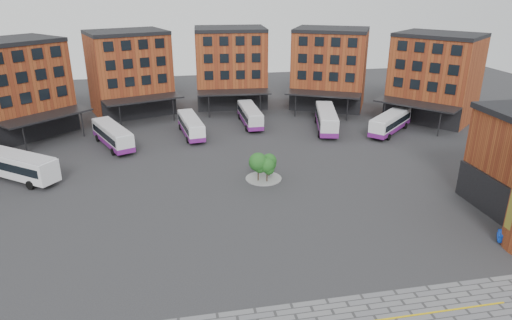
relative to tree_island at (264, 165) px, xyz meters
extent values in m
plane|color=#28282B|center=(-1.94, -11.60, -2.03)|extent=(160.00, 160.00, 0.00)
cube|color=brown|center=(-33.39, 25.32, 4.97)|extent=(16.35, 16.13, 14.00)
cube|color=black|center=(-30.14, 21.72, -0.03)|extent=(10.00, 9.07, 4.00)
cube|color=black|center=(-33.39, 25.32, 12.27)|extent=(16.55, 16.35, 0.60)
cube|color=black|center=(-30.01, 21.57, 7.17)|extent=(8.60, 7.77, 8.00)
cube|color=black|center=(-28.57, 19.97, 1.97)|extent=(12.61, 11.97, 0.25)
cylinder|color=black|center=(-30.74, 15.59, -0.03)|extent=(0.20, 0.20, 4.00)
cylinder|color=black|center=(-23.98, 21.68, -0.03)|extent=(0.20, 0.20, 4.00)
cube|color=brown|center=(-17.24, 34.84, 4.97)|extent=(15.55, 13.69, 14.00)
cube|color=black|center=(-15.66, 30.25, -0.03)|extent=(12.45, 4.71, 4.00)
cube|color=black|center=(-17.24, 34.84, 12.27)|extent=(15.65, 13.97, 0.60)
cube|color=black|center=(-15.59, 30.06, 7.17)|extent=(10.87, 3.87, 8.00)
cube|color=black|center=(-14.89, 28.03, 1.97)|extent=(13.72, 8.39, 0.25)
cylinder|color=black|center=(-18.61, 24.84, -0.03)|extent=(0.20, 0.20, 4.00)
cylinder|color=black|center=(-10.01, 27.81, -0.03)|extent=(0.20, 0.20, 4.00)
cube|color=brown|center=(1.34, 37.28, 4.97)|extent=(13.67, 10.88, 14.00)
cube|color=black|center=(1.00, 32.44, -0.03)|extent=(13.00, 1.41, 4.00)
cube|color=black|center=(1.34, 37.28, 12.27)|extent=(13.69, 11.18, 0.60)
cube|color=black|center=(0.99, 32.24, 7.17)|extent=(11.42, 0.95, 8.00)
cube|color=black|center=(0.84, 30.10, 1.97)|extent=(13.28, 5.30, 0.25)
cylinder|color=black|center=(-3.82, 28.62, -0.03)|extent=(0.20, 0.20, 4.00)
cylinder|color=black|center=(5.25, 27.99, -0.03)|extent=(0.20, 0.20, 4.00)
cube|color=brown|center=(19.40, 32.27, 4.97)|extent=(16.12, 14.81, 14.00)
cube|color=black|center=(17.20, 27.95, -0.03)|extent=(11.81, 6.35, 4.00)
cube|color=black|center=(19.40, 32.27, 12.27)|extent=(16.26, 15.08, 0.60)
cube|color=black|center=(17.11, 27.77, 7.17)|extent=(10.26, 5.33, 8.00)
cube|color=black|center=(16.13, 25.86, 1.97)|extent=(13.58, 9.82, 0.25)
cylinder|color=black|center=(11.26, 26.32, -0.03)|extent=(0.20, 0.20, 4.00)
cylinder|color=black|center=(19.37, 22.19, -0.03)|extent=(0.20, 0.20, 4.00)
cube|color=brown|center=(34.07, 20.61, 4.97)|extent=(16.02, 16.39, 14.00)
cube|color=black|center=(30.35, 17.49, -0.03)|extent=(8.74, 10.28, 4.00)
cube|color=black|center=(34.07, 20.61, 12.27)|extent=(16.25, 16.58, 0.60)
cube|color=black|center=(30.20, 17.36, 7.17)|extent=(7.47, 8.86, 8.00)
cube|color=black|center=(28.55, 15.98, 1.97)|extent=(11.73, 12.79, 0.25)
cylinder|color=black|center=(24.25, 18.31, -0.03)|extent=(0.20, 0.20, 4.00)
cylinder|color=black|center=(30.10, 11.34, -0.03)|extent=(0.20, 0.20, 4.00)
cube|color=black|center=(20.96, -13.60, -0.03)|extent=(0.40, 12.00, 4.00)
cylinder|color=gray|center=(0.06, 0.40, -1.97)|extent=(4.40, 4.40, 0.12)
cylinder|color=#332114|center=(-0.74, -0.20, -1.13)|extent=(0.14, 0.14, 1.79)
sphere|color=#22571D|center=(-0.74, -0.20, 0.48)|extent=(2.25, 2.25, 2.25)
sphere|color=#22571D|center=(-0.54, -0.35, -0.06)|extent=(1.58, 1.58, 1.58)
cylinder|color=#332114|center=(0.86, 1.00, -1.29)|extent=(0.14, 0.14, 1.47)
sphere|color=#22571D|center=(0.86, 1.00, 0.03)|extent=(1.85, 1.85, 1.85)
sphere|color=#22571D|center=(1.06, 0.85, -0.41)|extent=(1.29, 1.29, 1.29)
cylinder|color=#332114|center=(0.26, -0.60, -1.26)|extent=(0.14, 0.14, 1.54)
sphere|color=#22571D|center=(0.26, -0.60, 0.13)|extent=(1.83, 1.83, 1.83)
sphere|color=#22571D|center=(0.46, -0.75, -0.33)|extent=(1.28, 1.28, 1.28)
cube|color=white|center=(-29.30, 5.96, -0.10)|extent=(11.12, 9.38, 2.65)
cube|color=black|center=(-29.30, 5.96, 0.09)|extent=(10.40, 8.85, 1.03)
cube|color=silver|center=(-29.30, 5.96, 1.28)|extent=(10.67, 9.00, 0.13)
cylinder|color=black|center=(-31.51, 9.35, -1.49)|extent=(1.06, 0.92, 1.08)
cylinder|color=black|center=(-27.09, 2.57, -1.49)|extent=(1.06, 0.92, 1.08)
cylinder|color=black|center=(-25.45, 4.73, -1.49)|extent=(1.06, 0.92, 1.08)
cube|color=silver|center=(-19.03, 16.10, -0.23)|extent=(6.79, 11.23, 2.48)
cube|color=black|center=(-19.03, 16.10, -0.05)|extent=(6.48, 10.44, 0.96)
cube|color=silver|center=(-19.03, 16.10, 1.07)|extent=(6.51, 10.78, 0.12)
cube|color=black|center=(-21.22, 21.12, 0.00)|extent=(2.02, 0.97, 1.12)
cube|color=#6B1A78|center=(-19.03, 16.10, -1.11)|extent=(6.84, 11.29, 0.71)
cylinder|color=black|center=(-21.62, 18.87, -1.52)|extent=(0.68, 1.05, 1.01)
cylinder|color=black|center=(-19.29, 19.88, -1.52)|extent=(0.68, 1.05, 1.01)
cylinder|color=black|center=(-18.76, 12.33, -1.52)|extent=(0.68, 1.05, 1.01)
cylinder|color=black|center=(-16.44, 13.34, -1.52)|extent=(0.68, 1.05, 1.01)
cube|color=white|center=(-7.57, 19.03, -0.33)|extent=(3.68, 10.75, 2.35)
cube|color=black|center=(-7.57, 19.03, -0.16)|extent=(3.63, 9.92, 0.91)
cube|color=silver|center=(-7.57, 19.03, 0.89)|extent=(3.53, 10.32, 0.11)
cube|color=black|center=(-8.21, 24.16, -0.11)|extent=(2.03, 0.37, 1.05)
cube|color=#6B1A78|center=(-7.57, 19.03, -1.17)|extent=(3.72, 10.79, 0.67)
cylinder|color=black|center=(-9.17, 22.23, -1.55)|extent=(0.40, 0.99, 0.96)
cylinder|color=black|center=(-6.80, 22.52, -1.55)|extent=(0.40, 0.99, 0.96)
cylinder|color=black|center=(-8.34, 15.53, -1.55)|extent=(0.40, 0.99, 0.96)
cylinder|color=black|center=(-5.96, 15.83, -1.55)|extent=(0.40, 0.99, 0.96)
cube|color=silver|center=(2.48, 22.96, -0.28)|extent=(2.52, 10.82, 2.41)
cube|color=black|center=(2.48, 22.96, -0.11)|extent=(2.57, 9.95, 0.93)
cube|color=silver|center=(2.48, 22.96, 0.97)|extent=(2.42, 10.38, 0.12)
cube|color=black|center=(2.45, 28.26, -0.06)|extent=(2.09, 0.13, 1.08)
cube|color=#6B1A78|center=(2.48, 22.96, -1.14)|extent=(2.56, 10.86, 0.69)
cylinder|color=black|center=(1.23, 26.41, -1.54)|extent=(0.30, 0.98, 0.98)
cylinder|color=black|center=(3.69, 26.42, -1.54)|extent=(0.30, 0.98, 0.98)
cylinder|color=black|center=(1.27, 19.50, -1.54)|extent=(0.30, 0.98, 0.98)
cylinder|color=black|center=(3.73, 19.51, -1.54)|extent=(0.30, 0.98, 0.98)
cube|color=silver|center=(14.03, 17.69, -0.09)|extent=(5.63, 12.29, 2.67)
cube|color=black|center=(14.03, 17.69, 0.10)|extent=(5.45, 11.37, 1.04)
cube|color=silver|center=(14.03, 17.69, 1.30)|extent=(5.41, 11.80, 0.13)
cube|color=black|center=(15.50, 23.40, 0.15)|extent=(2.27, 0.69, 1.20)
cube|color=#6B1A78|center=(14.03, 17.69, -1.05)|extent=(5.68, 12.34, 0.76)
cylinder|color=black|center=(13.67, 21.75, -1.48)|extent=(0.59, 1.14, 1.09)
cylinder|color=black|center=(16.30, 21.07, -1.48)|extent=(0.59, 1.14, 1.09)
cylinder|color=black|center=(11.75, 14.32, -1.48)|extent=(0.59, 1.14, 1.09)
cylinder|color=black|center=(14.39, 13.64, -1.48)|extent=(0.59, 1.14, 1.09)
cube|color=white|center=(23.50, 14.38, -0.22)|extent=(10.03, 9.44, 2.50)
cube|color=black|center=(23.50, 14.38, -0.04)|extent=(9.40, 8.88, 0.97)
cube|color=silver|center=(23.50, 14.38, 1.09)|extent=(9.62, 9.06, 0.12)
cube|color=black|center=(27.58, 18.09, 0.01)|extent=(1.55, 1.69, 1.12)
cube|color=#6B1A78|center=(23.50, 14.38, -1.11)|extent=(10.08, 9.50, 0.71)
cylinder|color=black|center=(25.30, 17.74, -1.52)|extent=(0.96, 0.91, 1.02)
cylinder|color=black|center=(27.01, 15.86, -1.52)|extent=(0.96, 0.91, 1.02)
cylinder|color=black|center=(19.98, 12.91, -1.52)|extent=(0.96, 0.91, 1.02)
cylinder|color=black|center=(21.70, 11.02, -1.52)|extent=(0.96, 0.91, 1.02)
camera|label=1|loc=(-10.58, -49.48, 20.49)|focal=32.00mm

